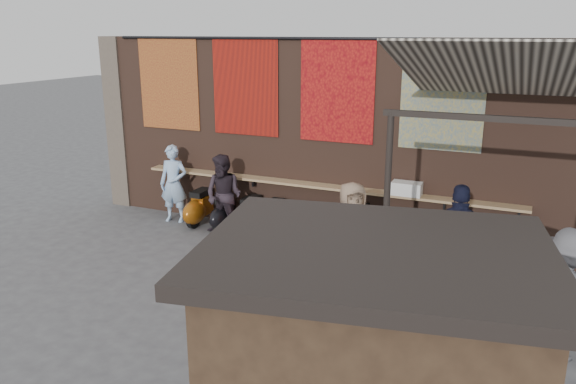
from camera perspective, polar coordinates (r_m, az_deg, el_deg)
The scene contains 32 objects.
ground at distance 9.74m, azimuth -1.89°, elevation -9.00°, with size 70.00×70.00×0.00m, color #474749.
brick_wall at distance 11.51m, azimuth 3.81°, elevation 5.41°, with size 10.00×0.40×4.00m, color brown.
pier_left at distance 14.11m, azimuth -16.61°, elevation 6.76°, with size 0.50×0.50×4.00m, color #4C4238.
eating_counter at distance 11.38m, azimuth 3.09°, elevation 0.64°, with size 8.00×0.32×0.05m, color #9E7A51.
shelf_box at distance 10.84m, azimuth 11.97°, elevation 0.34°, with size 0.56×0.30×0.25m, color white.
tapestry_redgold at distance 12.85m, azimuth -12.01°, elevation 10.72°, with size 1.50×0.02×2.00m, color maroon.
tapestry_sun at distance 11.85m, azimuth -4.35°, elevation 10.59°, with size 1.50×0.02×2.00m, color red.
tapestry_orange at distance 11.07m, azimuth 5.00°, elevation 10.19°, with size 1.50×0.02×2.00m, color red.
tapestry_multi at distance 10.60m, azimuth 15.43°, elevation 9.42°, with size 1.50×0.02×2.00m, color #295797.
hang_rail at distance 11.10m, azimuth 3.59°, elevation 15.30°, with size 0.06×0.06×9.50m, color black.
scooter_stool_0 at distance 12.45m, azimuth -8.98°, elevation -1.60°, with size 0.37×0.81×0.77m, color #8E480C, non-canonical shape.
scooter_stool_1 at distance 12.15m, azimuth -6.56°, elevation -2.17°, with size 0.32×0.72×0.68m, color black, non-canonical shape.
scooter_stool_2 at distance 11.90m, azimuth -3.93°, elevation -2.34°, with size 0.35×0.79×0.75m, color #9C1E0C, non-canonical shape.
scooter_stool_3 at distance 11.59m, azimuth -1.60°, elevation -2.78°, with size 0.36×0.80×0.76m, color #0C541F, non-canonical shape.
scooter_stool_4 at distance 11.38m, azimuth 1.25°, elevation -3.22°, with size 0.34×0.76×0.73m, color navy, non-canonical shape.
scooter_stool_5 at distance 11.20m, azimuth 3.73°, elevation -3.51°, with size 0.36×0.79×0.75m, color #105227, non-canonical shape.
scooter_stool_6 at distance 11.03m, azimuth 6.99°, elevation -3.66°, with size 0.40×0.89×0.84m, color #1E1550, non-canonical shape.
scooter_stool_7 at distance 10.92m, azimuth 9.90°, elevation -4.47°, with size 0.32×0.71×0.67m, color navy, non-canonical shape.
scooter_stool_8 at distance 10.76m, azimuth 12.79°, elevation -4.71°, with size 0.36×0.80×0.76m, color #1C704A, non-canonical shape.
scooter_stool_9 at distance 10.71m, azimuth 15.93°, elevation -5.07°, with size 0.36×0.79×0.75m, color navy, non-canonical shape.
diner_left at distance 12.65m, azimuth -11.53°, elevation 0.82°, with size 0.63×0.41×1.73m, color #9FC2E8.
diner_right at distance 11.66m, azimuth -6.53°, elevation -0.34°, with size 0.83×0.64×1.70m, color #292027.
shopper_navy at distance 9.18m, azimuth 16.93°, elevation -4.96°, with size 1.10×0.46×1.88m, color black.
shopper_grey at distance 8.07m, azimuth 26.39°, elevation -9.37°, with size 1.15×0.66×1.77m, color #59585D.
shopper_tan at distance 9.41m, azimuth 6.45°, elevation -4.21°, with size 0.86×0.56×1.76m, color #8E725A.
stall_roof at distance 4.21m, azimuth 8.91°, elevation -6.13°, with size 2.57×1.98×0.12m, color black.
stall_sign at distance 5.33m, azimuth 9.37°, elevation -9.99°, with size 1.20×0.04×0.50m, color gold.
stall_shelf at distance 5.78m, azimuth 8.95°, elevation -18.00°, with size 1.91×0.10×0.06m, color #473321.
awning_canvas at distance 8.88m, azimuth 21.93°, elevation 11.23°, with size 3.20×3.40×0.03m, color beige.
awning_ledger at distance 10.45m, azimuth 22.54°, elevation 13.94°, with size 3.30×0.08×0.12m, color #33261C.
awning_header at distance 7.43m, azimuth 21.07°, elevation 6.93°, with size 3.00×0.08×0.08m, color black.
awning_post_left at distance 7.98m, azimuth 9.89°, elevation -3.01°, with size 0.09×0.09×3.10m, color black.
Camera 1 is at (3.81, -7.95, 4.13)m, focal length 35.00 mm.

